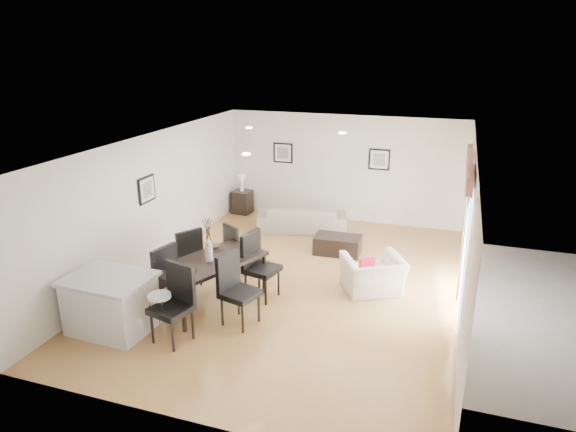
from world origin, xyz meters
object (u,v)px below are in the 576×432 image
(dining_chair_wnear, at_px, (160,275))
(dining_chair_enear, at_px, (235,285))
(dining_table, at_px, (210,265))
(side_table, at_px, (242,202))
(dining_chair_efar, at_px, (257,261))
(kitchen_island, at_px, (111,303))
(sofa, at_px, (302,218))
(bar_stool, at_px, (160,301))
(dining_chair_wfar, at_px, (187,255))
(dining_chair_foot, at_px, (236,247))
(coffee_table, at_px, (338,245))
(armchair, at_px, (373,275))
(dining_chair_head, at_px, (176,299))

(dining_chair_wnear, distance_m, dining_chair_enear, 1.35)
(dining_table, bearing_deg, dining_chair_enear, -11.03)
(dining_chair_enear, height_order, side_table, dining_chair_enear)
(dining_table, xyz_separation_m, side_table, (-1.50, 4.85, -0.42))
(dining_chair_wnear, relative_size, dining_chair_efar, 0.99)
(kitchen_island, bearing_deg, sofa, 76.23)
(dining_chair_efar, height_order, bar_stool, dining_chair_efar)
(sofa, relative_size, kitchen_island, 1.58)
(dining_chair_wfar, bearing_deg, dining_chair_foot, 171.61)
(dining_chair_wnear, bearing_deg, coffee_table, 159.55)
(dining_chair_wfar, height_order, kitchen_island, dining_chair_wfar)
(kitchen_island, distance_m, bar_stool, 0.93)
(sofa, xyz_separation_m, dining_chair_foot, (-0.48, -2.81, 0.28))
(bar_stool, bearing_deg, dining_chair_wnear, 121.94)
(sofa, xyz_separation_m, dining_chair_efar, (0.24, -3.53, 0.36))
(dining_chair_efar, bearing_deg, dining_chair_foot, 57.90)
(side_table, bearing_deg, dining_chair_wfar, -79.60)
(armchair, bearing_deg, bar_stool, 14.10)
(side_table, bearing_deg, dining_table, -72.81)
(dining_chair_head, distance_m, kitchen_island, 1.14)
(dining_chair_foot, xyz_separation_m, kitchen_island, (-1.04, -2.52, -0.13))
(sofa, distance_m, dining_table, 4.08)
(bar_stool, bearing_deg, side_table, 102.09)
(sofa, bearing_deg, dining_chair_wnear, 61.69)
(dining_chair_enear, xyz_separation_m, side_table, (-2.18, 5.31, -0.36))
(kitchen_island, relative_size, bar_stool, 1.76)
(dining_table, height_order, dining_chair_efar, dining_chair_efar)
(dining_chair_wfar, height_order, dining_chair_enear, dining_chair_enear)
(kitchen_island, xyz_separation_m, bar_stool, (0.91, 0.00, 0.19))
(dining_chair_wfar, xyz_separation_m, coffee_table, (2.28, 2.48, -0.45))
(dining_chair_enear, bearing_deg, dining_chair_head, 153.58)
(side_table, bearing_deg, dining_chair_head, -75.83)
(side_table, bearing_deg, bar_stool, -77.91)
(coffee_table, xyz_separation_m, kitchen_island, (-2.68, -4.21, 0.27))
(dining_chair_wnear, distance_m, dining_chair_efar, 1.69)
(dining_chair_efar, distance_m, bar_stool, 2.00)
(dining_chair_wnear, xyz_separation_m, kitchen_island, (-0.41, -0.79, -0.20))
(dining_chair_enear, xyz_separation_m, coffee_table, (0.91, 3.37, -0.47))
(sofa, relative_size, dining_chair_foot, 2.02)
(dining_chair_efar, relative_size, side_table, 1.98)
(sofa, height_order, armchair, armchair)
(dining_chair_wfar, height_order, dining_chair_efar, dining_chair_efar)
(armchair, xyz_separation_m, bar_stool, (-2.80, -2.64, 0.32))
(sofa, xyz_separation_m, dining_table, (-0.43, -4.03, 0.42))
(dining_chair_wfar, bearing_deg, sofa, -166.48)
(coffee_table, bearing_deg, dining_chair_enear, -106.79)
(armchair, height_order, bar_stool, bar_stool)
(dining_chair_wnear, bearing_deg, bar_stool, 44.97)
(dining_chair_head, relative_size, coffee_table, 1.24)
(side_table, bearing_deg, dining_chair_efar, -63.40)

